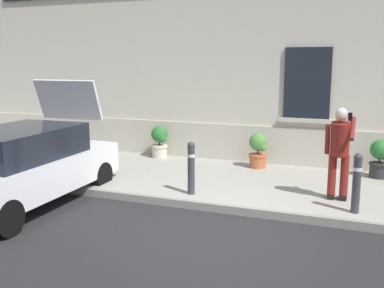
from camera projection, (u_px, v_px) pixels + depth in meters
ground_plane at (218, 232)px, 7.23m from camera, size 80.00×80.00×0.00m
sidewalk at (258, 184)px, 9.78m from camera, size 24.00×3.60×0.15m
curb_edge at (234, 210)px, 8.08m from camera, size 24.00×0.12×0.15m
building_facade at (285, 21)px, 11.39m from camera, size 24.00×1.52×7.50m
hatchback_car_white at (24, 164)px, 8.45m from camera, size 1.88×4.11×2.34m
bollard_near_person at (357, 181)px, 7.61m from camera, size 0.15×0.15×1.04m
bollard_far_left at (191, 166)px, 8.70m from camera, size 0.15×0.15×1.04m
person_on_phone at (340, 148)px, 8.23m from camera, size 0.51×0.49×1.75m
planter_olive at (67, 137)px, 12.75m from camera, size 0.44×0.44×0.86m
planter_cream at (160, 141)px, 12.06m from camera, size 0.44×0.44×0.86m
planter_terracotta at (258, 149)px, 10.90m from camera, size 0.44×0.44×0.86m
planter_charcoal at (380, 158)px, 9.95m from camera, size 0.44×0.44×0.86m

